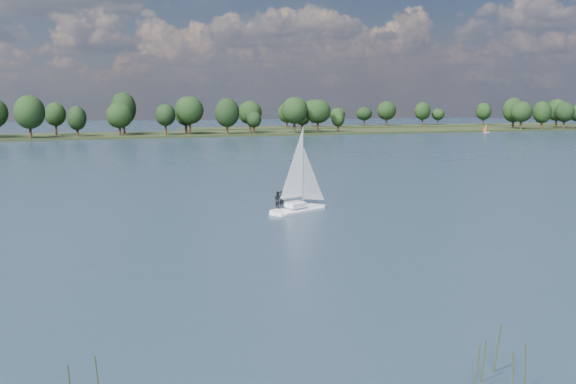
% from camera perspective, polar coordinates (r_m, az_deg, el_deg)
% --- Properties ---
extents(ground, '(700.00, 700.00, 0.00)m').
position_cam_1_polar(ground, '(130.25, -15.11, 2.47)').
color(ground, '#233342').
rests_on(ground, ground).
extents(far_shore, '(660.00, 40.00, 1.50)m').
position_cam_1_polar(far_shore, '(241.59, -18.35, 4.67)').
color(far_shore, black).
rests_on(far_shore, ground).
extents(far_shore_back, '(220.00, 30.00, 1.40)m').
position_cam_1_polar(far_shore_back, '(338.08, 9.35, 5.73)').
color(far_shore_back, black).
rests_on(far_shore_back, ground).
extents(sailboat, '(7.41, 4.80, 9.51)m').
position_cam_1_polar(sailboat, '(68.50, 0.87, 0.40)').
color(sailboat, white).
rests_on(sailboat, ground).
extents(dinghy_orange, '(2.65, 1.35, 4.04)m').
position_cam_1_polar(dinghy_orange, '(279.08, 17.20, 5.27)').
color(dinghy_orange, white).
rests_on(dinghy_orange, ground).
extents(treeline, '(562.76, 74.23, 18.25)m').
position_cam_1_polar(treeline, '(237.60, -19.77, 6.48)').
color(treeline, black).
rests_on(treeline, ground).
extents(reeds, '(59.34, 11.59, 2.12)m').
position_cam_1_polar(reeds, '(27.66, 16.51, -15.03)').
color(reeds, '#283316').
rests_on(reeds, ground).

